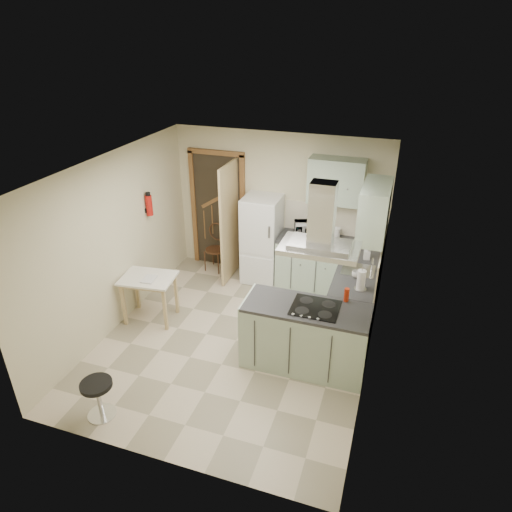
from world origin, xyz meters
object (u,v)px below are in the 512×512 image
(extractor_hood, at_px, (320,248))
(microwave, at_px, (309,230))
(fridge, at_px, (262,239))
(peninsula, at_px, (306,336))
(bentwood_chair, at_px, (215,250))
(drop_leaf_table, at_px, (150,298))
(stool, at_px, (99,399))

(extractor_hood, height_order, microwave, extractor_hood)
(fridge, xyz_separation_m, peninsula, (1.22, -1.98, -0.30))
(peninsula, xyz_separation_m, bentwood_chair, (-2.12, 2.03, -0.06))
(drop_leaf_table, height_order, microwave, microwave)
(drop_leaf_table, distance_m, stool, 1.93)
(bentwood_chair, height_order, microwave, microwave)
(drop_leaf_table, relative_size, microwave, 1.63)
(stool, relative_size, microwave, 1.02)
(peninsula, bearing_deg, drop_leaf_table, 173.07)
(fridge, xyz_separation_m, stool, (-0.77, -3.57, -0.51))
(fridge, distance_m, microwave, 0.85)
(peninsula, xyz_separation_m, microwave, (-0.43, 1.99, 0.58))
(drop_leaf_table, xyz_separation_m, stool, (0.42, -1.88, -0.12))
(fridge, height_order, extractor_hood, extractor_hood)
(fridge, xyz_separation_m, microwave, (0.80, 0.01, 0.28))
(fridge, distance_m, bentwood_chair, 0.96)
(drop_leaf_table, distance_m, bentwood_chair, 1.76)
(fridge, xyz_separation_m, extractor_hood, (1.32, -1.98, 0.97))
(stool, height_order, microwave, microwave)
(microwave, bearing_deg, bentwood_chair, 159.10)
(extractor_hood, distance_m, microwave, 2.17)
(peninsula, bearing_deg, fridge, 121.74)
(drop_leaf_table, bearing_deg, stool, -84.07)
(peninsula, distance_m, microwave, 2.12)
(bentwood_chair, bearing_deg, extractor_hood, -34.51)
(extractor_hood, distance_m, drop_leaf_table, 2.88)
(peninsula, bearing_deg, microwave, 102.09)
(extractor_hood, bearing_deg, stool, -142.91)
(extractor_hood, height_order, drop_leaf_table, extractor_hood)
(fridge, height_order, drop_leaf_table, fridge)
(extractor_hood, xyz_separation_m, drop_leaf_table, (-2.52, 0.29, -1.36))
(peninsula, relative_size, bentwood_chair, 1.99)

